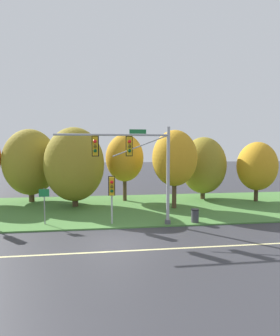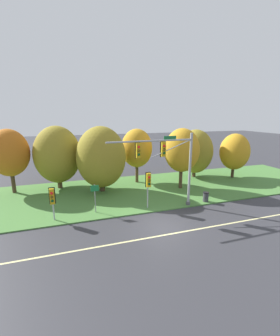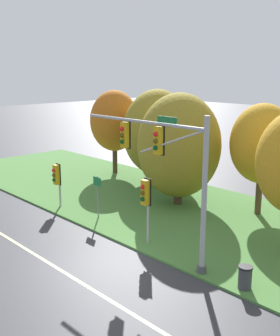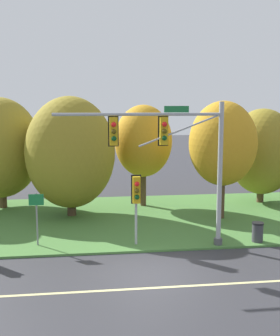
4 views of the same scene
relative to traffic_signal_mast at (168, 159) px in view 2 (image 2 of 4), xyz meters
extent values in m
plane|color=#333338|center=(-1.56, -2.90, -4.54)|extent=(160.00, 160.00, 0.00)
cube|color=beige|center=(-1.56, -4.10, -4.53)|extent=(36.00, 0.16, 0.01)
cube|color=#477A38|center=(-1.56, 5.35, -4.49)|extent=(48.00, 11.50, 0.10)
cylinder|color=#9EA0A5|center=(2.12, 0.00, -1.15)|extent=(0.22, 0.22, 6.58)
cylinder|color=#4C4C51|center=(2.12, 0.00, -4.29)|extent=(0.40, 0.40, 0.30)
cylinder|color=#9EA0A5|center=(-1.59, 0.00, 1.59)|extent=(7.42, 0.14, 0.14)
cylinder|color=#9EA0A5|center=(0.26, 0.00, 0.89)|extent=(3.74, 0.08, 1.47)
cube|color=gold|center=(-0.49, 0.00, 0.86)|extent=(0.34, 0.28, 1.22)
cube|color=black|center=(-0.49, 0.16, 0.86)|extent=(0.46, 0.04, 1.34)
sphere|color=red|center=(-0.49, -0.17, 1.16)|extent=(0.22, 0.22, 0.22)
sphere|color=#51420C|center=(-0.49, -0.17, 0.86)|extent=(0.22, 0.22, 0.22)
sphere|color=#0C4219|center=(-0.49, -0.17, 0.56)|extent=(0.22, 0.22, 0.22)
cube|color=gold|center=(-2.70, 0.00, 0.86)|extent=(0.34, 0.28, 1.22)
cube|color=black|center=(-2.70, 0.16, 0.86)|extent=(0.46, 0.04, 1.34)
sphere|color=red|center=(-2.70, -0.17, 1.16)|extent=(0.22, 0.22, 0.22)
sphere|color=#51420C|center=(-2.70, -0.17, 0.86)|extent=(0.22, 0.22, 0.22)
sphere|color=#0C4219|center=(-2.70, -0.17, 0.56)|extent=(0.22, 0.22, 0.22)
cube|color=#196B33|center=(0.06, -0.05, 1.81)|extent=(1.10, 0.04, 0.28)
cylinder|color=#9EA0A5|center=(-9.48, 0.58, -3.13)|extent=(0.12, 0.12, 2.60)
cube|color=gold|center=(-9.48, 0.38, -2.39)|extent=(0.34, 0.28, 1.22)
cube|color=black|center=(-9.48, 0.54, -2.39)|extent=(0.46, 0.04, 1.34)
sphere|color=red|center=(-9.48, 0.20, -2.09)|extent=(0.22, 0.22, 0.22)
sphere|color=#51420C|center=(-9.48, 0.20, -2.39)|extent=(0.22, 0.22, 0.22)
sphere|color=#0C4219|center=(-9.48, 0.20, -2.69)|extent=(0.22, 0.22, 0.22)
cylinder|color=#9EA0A5|center=(-1.66, 0.55, -2.85)|extent=(0.12, 0.12, 3.17)
cube|color=gold|center=(-1.66, 0.35, -1.82)|extent=(0.34, 0.28, 1.22)
cube|color=black|center=(-1.66, 0.51, -1.82)|extent=(0.46, 0.04, 1.34)
sphere|color=red|center=(-1.66, 0.18, -1.52)|extent=(0.22, 0.22, 0.22)
sphere|color=#51420C|center=(-1.66, 0.18, -1.82)|extent=(0.22, 0.22, 0.22)
sphere|color=#0C4219|center=(-1.66, 0.18, -2.12)|extent=(0.22, 0.22, 0.22)
cylinder|color=slate|center=(-6.19, 1.00, -3.21)|extent=(0.08, 0.08, 2.46)
cube|color=#197238|center=(-6.19, 0.97, -2.29)|extent=(0.68, 0.03, 0.52)
cylinder|color=#423021|center=(-13.79, 8.67, -2.83)|extent=(0.39, 0.39, 3.21)
ellipsoid|color=#B76019|center=(-13.79, 8.67, -0.15)|extent=(3.90, 3.90, 4.88)
cylinder|color=#4C3823|center=(-9.19, 8.86, -3.22)|extent=(0.50, 0.50, 2.43)
ellipsoid|color=olive|center=(-9.19, 8.86, -0.62)|extent=(5.01, 5.01, 6.27)
cylinder|color=#423021|center=(-4.79, 6.29, -3.28)|extent=(0.52, 0.52, 2.31)
ellipsoid|color=olive|center=(-4.79, 6.29, -0.70)|extent=(5.17, 5.17, 6.46)
cylinder|color=#4C3823|center=(-0.25, 8.26, -2.84)|extent=(0.37, 0.37, 3.18)
ellipsoid|color=#C68C1E|center=(-0.25, 8.26, -0.24)|extent=(3.67, 3.67, 4.58)
cylinder|color=#4C3823|center=(3.76, 4.60, -2.81)|extent=(0.38, 0.38, 3.25)
ellipsoid|color=#C68C1E|center=(3.76, 4.60, -0.14)|extent=(3.82, 3.82, 4.78)
cylinder|color=#4C3823|center=(7.68, 8.20, -3.35)|extent=(0.45, 0.45, 2.16)
ellipsoid|color=olive|center=(7.68, 8.20, -1.03)|extent=(4.54, 4.54, 5.67)
cylinder|color=#423021|center=(12.39, 6.40, -3.24)|extent=(0.37, 0.37, 2.38)
ellipsoid|color=#C68C1E|center=(12.39, 6.40, -1.03)|extent=(3.73, 3.73, 4.66)
cylinder|color=#38383D|center=(4.10, 0.17, -4.01)|extent=(0.52, 0.52, 0.85)
cylinder|color=black|center=(4.10, 0.17, -3.55)|extent=(0.56, 0.56, 0.08)
camera|label=1|loc=(-1.95, -17.14, 0.76)|focal=28.00mm
camera|label=2|loc=(-8.10, -17.01, 3.71)|focal=24.00mm
camera|label=3|loc=(12.11, -13.01, 3.89)|focal=45.00mm
camera|label=4|loc=(-3.93, -18.22, 1.90)|focal=45.00mm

